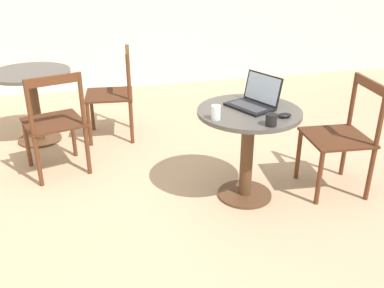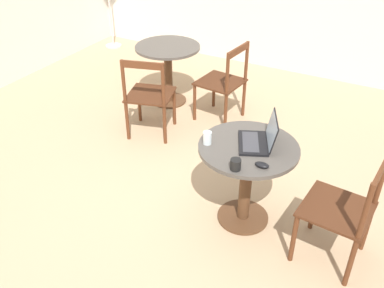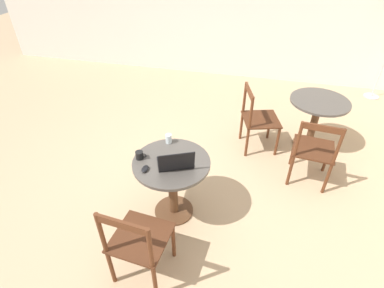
% 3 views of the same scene
% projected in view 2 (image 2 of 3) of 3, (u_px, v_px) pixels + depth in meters
% --- Properties ---
extents(ground_plane, '(16.00, 16.00, 0.00)m').
position_uv_depth(ground_plane, '(181.00, 205.00, 3.63)').
color(ground_plane, tan).
extents(cafe_table_near, '(0.75, 0.75, 0.70)m').
position_uv_depth(cafe_table_near, '(247.00, 166.00, 3.22)').
color(cafe_table_near, '#51331E').
rests_on(cafe_table_near, ground_plane).
extents(cafe_table_mid, '(0.75, 0.75, 0.70)m').
position_uv_depth(cafe_table_mid, '(168.00, 61.00, 4.97)').
color(cafe_table_mid, '#51331E').
rests_on(cafe_table_mid, ground_plane).
extents(chair_near_front, '(0.49, 0.49, 0.88)m').
position_uv_depth(chair_near_front, '(343.00, 211.00, 2.92)').
color(chair_near_front, '#562D19').
rests_on(chair_near_front, ground_plane).
extents(chair_mid_front, '(0.50, 0.50, 0.88)m').
position_uv_depth(chair_mid_front, '(224.00, 83.00, 4.65)').
color(chair_mid_front, '#562D19').
rests_on(chair_mid_front, ground_plane).
extents(chair_mid_left, '(0.56, 0.56, 0.88)m').
position_uv_depth(chair_mid_left, '(149.00, 96.00, 4.38)').
color(chair_mid_left, '#562D19').
rests_on(chair_mid_left, ground_plane).
extents(laptop, '(0.40, 0.37, 0.23)m').
position_uv_depth(laptop, '(259.00, 139.00, 3.12)').
color(laptop, black).
rests_on(laptop, cafe_table_near).
extents(mouse, '(0.06, 0.10, 0.03)m').
position_uv_depth(mouse, '(262.00, 165.00, 2.90)').
color(mouse, black).
rests_on(mouse, cafe_table_near).
extents(mug, '(0.11, 0.07, 0.08)m').
position_uv_depth(mug, '(236.00, 164.00, 2.87)').
color(mug, black).
rests_on(mug, cafe_table_near).
extents(drinking_glass, '(0.06, 0.06, 0.10)m').
position_uv_depth(drinking_glass, '(208.00, 138.00, 3.13)').
color(drinking_glass, silver).
rests_on(drinking_glass, cafe_table_near).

